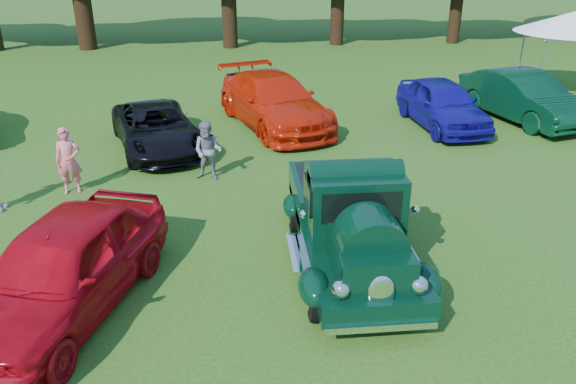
{
  "coord_description": "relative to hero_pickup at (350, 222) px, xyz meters",
  "views": [
    {
      "loc": [
        -0.14,
        -8.36,
        5.64
      ],
      "look_at": [
        0.84,
        1.6,
        1.1
      ],
      "focal_mm": 35.0,
      "sensor_mm": 36.0,
      "label": 1
    }
  ],
  "objects": [
    {
      "name": "back_car_black",
      "position": [
        -4.32,
        6.77,
        -0.21
      ],
      "size": [
        3.34,
        4.99,
        1.27
      ],
      "primitive_type": "imported",
      "rotation": [
        0.0,
        0.0,
        0.29
      ],
      "color": "black",
      "rests_on": "ground"
    },
    {
      "name": "back_car_orange",
      "position": [
        -0.77,
        8.66,
        -0.02
      ],
      "size": [
        4.02,
        6.12,
        1.65
      ],
      "primitive_type": "imported",
      "rotation": [
        0.0,
        0.0,
        0.33
      ],
      "color": "red",
      "rests_on": "ground"
    },
    {
      "name": "spectator_grey",
      "position": [
        -2.76,
        4.33,
        -0.09
      ],
      "size": [
        0.86,
        0.75,
        1.52
      ],
      "primitive_type": "imported",
      "rotation": [
        0.0,
        0.0,
        -0.27
      ],
      "color": "gray",
      "rests_on": "ground"
    },
    {
      "name": "red_convertible",
      "position": [
        -4.91,
        -1.04,
        -0.05
      ],
      "size": [
        3.27,
        5.06,
        1.6
      ],
      "primitive_type": "imported",
      "rotation": [
        0.0,
        0.0,
        -0.32
      ],
      "color": "#A50711",
      "rests_on": "ground"
    },
    {
      "name": "back_car_green",
      "position": [
        7.58,
        8.48,
        -0.04
      ],
      "size": [
        2.91,
        5.17,
        1.61
      ],
      "primitive_type": "imported",
      "rotation": [
        0.0,
        0.0,
        0.26
      ],
      "color": "black",
      "rests_on": "ground"
    },
    {
      "name": "spectator_pink",
      "position": [
        -6.03,
        3.82,
        -0.03
      ],
      "size": [
        0.65,
        0.49,
        1.63
      ],
      "primitive_type": "imported",
      "rotation": [
        0.0,
        0.0,
        0.17
      ],
      "color": "#E96074",
      "rests_on": "ground"
    },
    {
      "name": "canopy_tent",
      "position": [
        10.78,
        11.64,
        1.89
      ],
      "size": [
        4.9,
        4.9,
        3.15
      ],
      "rotation": [
        0.0,
        0.0,
        -0.18
      ],
      "color": "white",
      "rests_on": "ground"
    },
    {
      "name": "back_car_blue",
      "position": [
        4.66,
        8.08,
        -0.09
      ],
      "size": [
        2.16,
        4.59,
        1.52
      ],
      "primitive_type": "imported",
      "rotation": [
        0.0,
        0.0,
        0.09
      ],
      "color": "#110B80",
      "rests_on": "ground"
    },
    {
      "name": "hero_pickup",
      "position": [
        0.0,
        0.0,
        0.0
      ],
      "size": [
        2.33,
        5.0,
        1.95
      ],
      "color": "black",
      "rests_on": "ground"
    },
    {
      "name": "ground",
      "position": [
        -1.91,
        -0.71,
        -0.85
      ],
      "size": [
        120.0,
        120.0,
        0.0
      ],
      "primitive_type": "plane",
      "color": "#284A11",
      "rests_on": "ground"
    }
  ]
}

